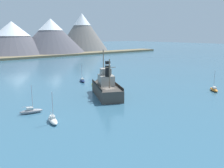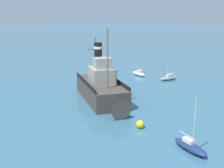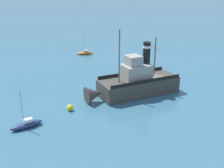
{
  "view_description": "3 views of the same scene",
  "coord_description": "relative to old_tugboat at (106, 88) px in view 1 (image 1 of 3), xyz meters",
  "views": [
    {
      "loc": [
        -29.52,
        -37.08,
        13.27
      ],
      "look_at": [
        4.14,
        3.53,
        2.11
      ],
      "focal_mm": 38.0,
      "sensor_mm": 36.0,
      "label": 1
    },
    {
      "loc": [
        26.18,
        30.21,
        11.42
      ],
      "look_at": [
        -1.47,
        1.29,
        1.62
      ],
      "focal_mm": 45.0,
      "sensor_mm": 36.0,
      "label": 2
    },
    {
      "loc": [
        -19.66,
        35.52,
        16.14
      ],
      "look_at": [
        4.26,
        4.67,
        1.66
      ],
      "focal_mm": 45.0,
      "sensor_mm": 36.0,
      "label": 3
    }
  ],
  "objects": [
    {
      "name": "ground_plane",
      "position": [
        -1.6,
        -2.51,
        -1.83
      ],
      "size": [
        600.0,
        600.0,
        0.0
      ],
      "primitive_type": "plane",
      "color": "#38667F"
    },
    {
      "name": "sailboat_orange",
      "position": [
        22.32,
        -13.0,
        -1.4
      ],
      "size": [
        3.31,
        3.6,
        4.9
      ],
      "color": "orange",
      "rests_on": "ground"
    },
    {
      "name": "sailboat_white",
      "position": [
        -16.25,
        -7.47,
        -1.4
      ],
      "size": [
        1.88,
        3.95,
        4.9
      ],
      "color": "white",
      "rests_on": "ground"
    },
    {
      "name": "mooring_buoy",
      "position": [
        3.59,
        9.99,
        -1.41
      ],
      "size": [
        0.85,
        0.85,
        0.85
      ],
      "primitive_type": "sphere",
      "color": "yellow",
      "rests_on": "ground"
    },
    {
      "name": "old_tugboat",
      "position": [
        0.0,
        0.0,
        0.0
      ],
      "size": [
        9.33,
        14.43,
        9.9
      ],
      "color": "#423D38",
      "rests_on": "ground"
    },
    {
      "name": "sailboat_grey",
      "position": [
        -17.15,
        -1.08,
        -1.4
      ],
      "size": [
        3.95,
        1.96,
        4.9
      ],
      "color": "gray",
      "rests_on": "ground"
    },
    {
      "name": "sailboat_navy",
      "position": [
        4.29,
        16.28,
        -1.4
      ],
      "size": [
        2.14,
        3.96,
        4.9
      ],
      "color": "navy",
      "rests_on": "ground"
    }
  ]
}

